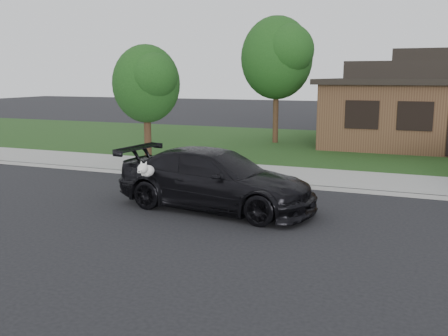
% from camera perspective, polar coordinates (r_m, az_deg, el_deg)
% --- Properties ---
extents(ground, '(120.00, 120.00, 0.00)m').
position_cam_1_polar(ground, '(12.55, 9.65, -5.95)').
color(ground, black).
rests_on(ground, ground).
extents(sidewalk, '(60.00, 3.00, 0.12)m').
position_cam_1_polar(sidewalk, '(17.33, 13.07, -1.30)').
color(sidewalk, gray).
rests_on(sidewalk, ground).
extents(curb, '(60.00, 0.12, 0.12)m').
position_cam_1_polar(curb, '(15.87, 12.26, -2.34)').
color(curb, gray).
rests_on(curb, ground).
extents(lawn, '(60.00, 13.00, 0.13)m').
position_cam_1_polar(lawn, '(25.16, 15.78, 2.20)').
color(lawn, '#193814').
rests_on(lawn, ground).
extents(sedan, '(5.71, 2.87, 1.59)m').
position_cam_1_polar(sedan, '(13.33, -0.98, -1.30)').
color(sedan, black).
rests_on(sedan, ground).
extents(tree_0, '(3.78, 3.60, 6.34)m').
position_cam_1_polar(tree_0, '(25.60, 6.33, 12.58)').
color(tree_0, '#332114').
rests_on(tree_0, ground).
extents(tree_2, '(2.73, 2.60, 4.59)m').
position_cam_1_polar(tree_2, '(19.54, -8.70, 9.63)').
color(tree_2, '#332114').
rests_on(tree_2, ground).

